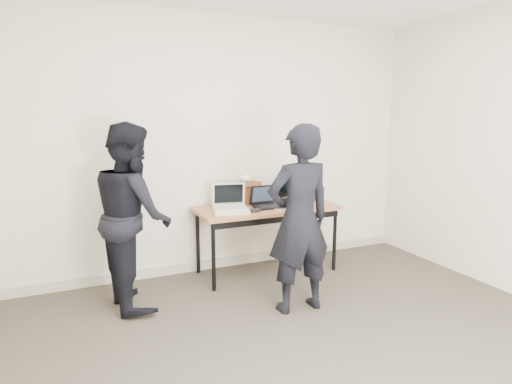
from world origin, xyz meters
TOP-DOWN VIEW (x-y plane):
  - room at (0.00, 0.00)m, footprint 4.60×4.60m
  - desk at (0.36, 1.90)m, footprint 1.50×0.65m
  - laptop_beige at (-0.07, 1.86)m, footprint 0.41×0.40m
  - laptop_center at (0.36, 1.91)m, footprint 0.29×0.28m
  - laptop_right at (0.78, 2.09)m, footprint 0.46×0.45m
  - leather_satchel at (0.18, 2.13)m, footprint 0.36×0.19m
  - tissue at (0.21, 2.13)m, footprint 0.15×0.12m
  - equipment_box at (0.99, 2.09)m, footprint 0.29×0.26m
  - power_brick at (0.14, 1.73)m, footprint 0.10×0.07m
  - cables at (0.40, 1.89)m, footprint 1.15×0.41m
  - person_typist at (0.22, 0.97)m, footprint 0.59×0.39m
  - person_observer at (-1.05, 1.68)m, footprint 0.69×0.85m
  - baseboard at (0.00, 2.23)m, footprint 4.50×0.03m

SIDE VIEW (x-z plane):
  - baseboard at x=0.00m, z-range 0.00..0.10m
  - desk at x=0.36m, z-range 0.30..1.02m
  - cables at x=0.40m, z-range 0.72..0.73m
  - power_brick at x=0.14m, z-range 0.72..0.75m
  - laptop_center at x=0.36m, z-range 0.66..0.88m
  - laptop_beige at x=-0.07m, z-range 0.64..0.91m
  - laptop_right at x=0.78m, z-range 0.65..0.90m
  - equipment_box at x=0.99m, z-range 0.72..0.87m
  - person_typist at x=0.22m, z-range 0.00..1.62m
  - person_observer at x=-1.05m, z-range 0.00..1.63m
  - leather_satchel at x=0.18m, z-range 0.72..0.97m
  - tissue at x=0.21m, z-range 0.97..1.04m
  - room at x=0.00m, z-range -0.05..2.75m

